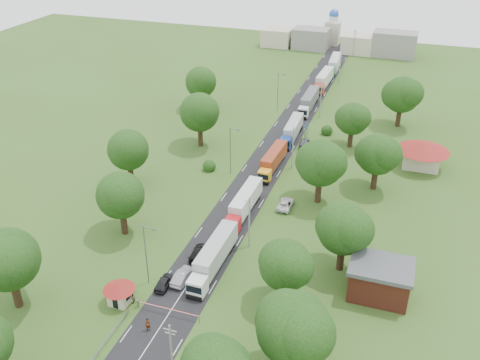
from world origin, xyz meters
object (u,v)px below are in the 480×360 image
at_px(boom_barrier, 159,307).
at_px(guard_booth, 119,290).
at_px(info_sign, 306,128).
at_px(pedestrian_near, 148,325).
at_px(truck_0, 214,256).
at_px(car_lane_front, 164,282).
at_px(car_lane_mid, 183,276).

relative_size(boom_barrier, guard_booth, 2.10).
xyz_separation_m(guard_booth, info_sign, (12.40, 60.00, 0.84)).
bearing_deg(guard_booth, pedestrian_near, -30.12).
height_order(truck_0, car_lane_front, truck_0).
distance_m(truck_0, car_lane_front, 8.19).
distance_m(guard_booth, car_lane_mid, 9.45).
relative_size(info_sign, pedestrian_near, 2.16).
distance_m(boom_barrier, car_lane_mid, 7.01).
height_order(boom_barrier, car_lane_mid, car_lane_mid).
height_order(boom_barrier, info_sign, info_sign).
bearing_deg(guard_booth, boom_barrier, 0.01).
distance_m(info_sign, pedestrian_near, 63.85).
distance_m(truck_0, car_lane_mid, 5.42).
bearing_deg(guard_booth, car_lane_front, 49.98).
xyz_separation_m(truck_0, car_lane_mid, (-3.20, -4.16, -1.36)).
bearing_deg(info_sign, truck_0, -93.51).
relative_size(guard_booth, pedestrian_near, 2.32).
distance_m(boom_barrier, truck_0, 11.79).
height_order(info_sign, car_lane_mid, info_sign).
bearing_deg(pedestrian_near, car_lane_mid, 78.67).
bearing_deg(boom_barrier, info_sign, 83.76).
xyz_separation_m(info_sign, truck_0, (-3.00, -48.84, -0.82)).
xyz_separation_m(truck_0, pedestrian_near, (-3.37, -14.66, -1.23)).
bearing_deg(car_lane_front, info_sign, -101.01).
distance_m(car_lane_front, pedestrian_near, 8.70).
relative_size(boom_barrier, info_sign, 2.25).
bearing_deg(guard_booth, info_sign, 78.32).
height_order(guard_booth, truck_0, truck_0).
bearing_deg(truck_0, info_sign, 86.49).
relative_size(boom_barrier, pedestrian_near, 4.87).
distance_m(boom_barrier, pedestrian_near, 3.51).
bearing_deg(info_sign, guard_booth, -101.68).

